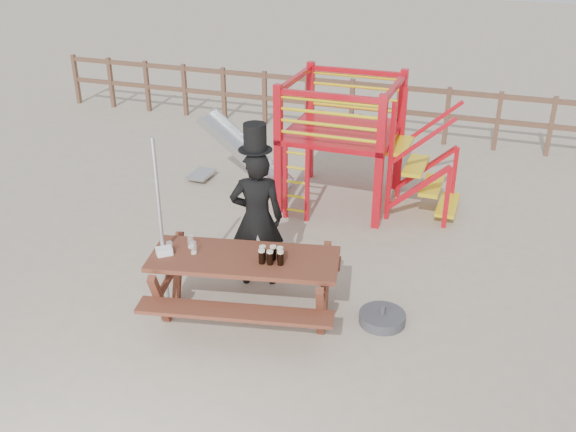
% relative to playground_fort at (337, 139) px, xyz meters
% --- Properties ---
extents(ground, '(60.00, 60.00, 0.00)m').
position_rel_playground_fort_xyz_m(ground, '(-0.12, -3.58, -1.07)').
color(ground, tan).
rests_on(ground, ground).
extents(back_fence, '(15.09, 0.09, 1.20)m').
position_rel_playground_fort_xyz_m(back_fence, '(-0.12, 3.42, -0.34)').
color(back_fence, brown).
rests_on(back_fence, ground).
extents(playground_fort, '(4.71, 1.84, 2.10)m').
position_rel_playground_fort_xyz_m(playground_fort, '(0.00, 0.00, 0.00)').
color(playground_fort, red).
rests_on(playground_fort, ground).
extents(picnic_table, '(2.45, 1.93, 0.85)m').
position_rel_playground_fort_xyz_m(picnic_table, '(-0.06, -3.69, -0.54)').
color(picnic_table, brown).
rests_on(picnic_table, ground).
extents(man_with_hat, '(0.79, 0.66, 2.18)m').
position_rel_playground_fort_xyz_m(man_with_hat, '(-0.24, -2.85, -0.10)').
color(man_with_hat, black).
rests_on(man_with_hat, ground).
extents(metal_pole, '(0.05, 0.05, 2.25)m').
position_rel_playground_fort_xyz_m(metal_pole, '(-1.02, -3.87, 0.05)').
color(metal_pole, '#B2B2B7').
rests_on(metal_pole, ground).
extents(parasol_base, '(0.56, 0.56, 0.24)m').
position_rel_playground_fort_xyz_m(parasol_base, '(1.51, -3.23, -1.01)').
color(parasol_base, '#3E3E44').
rests_on(parasol_base, ground).
extents(paper_bag, '(0.23, 0.22, 0.08)m').
position_rel_playground_fort_xyz_m(paper_bag, '(-0.96, -3.94, -0.18)').
color(paper_bag, white).
rests_on(paper_bag, picnic_table).
extents(stout_pints, '(0.31, 0.20, 0.17)m').
position_rel_playground_fort_xyz_m(stout_pints, '(0.27, -3.68, -0.14)').
color(stout_pints, black).
rests_on(stout_pints, picnic_table).
extents(empty_glasses, '(0.34, 0.28, 0.15)m').
position_rel_playground_fort_xyz_m(empty_glasses, '(-0.77, -3.80, -0.16)').
color(empty_glasses, silver).
rests_on(empty_glasses, picnic_table).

